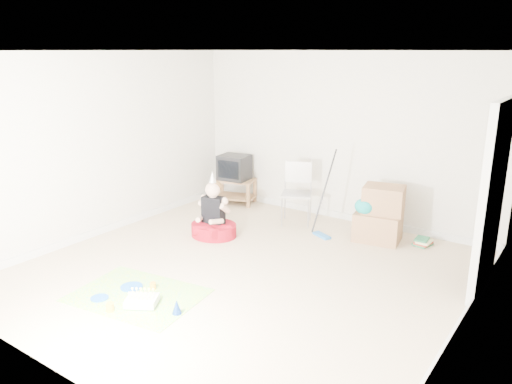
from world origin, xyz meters
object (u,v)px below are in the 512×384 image
Objects in this scene: folding_chair at (297,194)px; birthday_cake at (142,302)px; cardboard_boxes at (379,215)px; tv_stand at (235,189)px; seated_woman at (214,222)px; crt_tv at (234,167)px.

birthday_cake is at bearing -90.10° from folding_chair.
folding_chair is at bearing -177.51° from cardboard_boxes.
tv_stand is 1.49m from folding_chair.
seated_woman is (0.74, -1.46, -0.05)m from tv_stand.
birthday_cake is (0.69, -2.02, -0.17)m from seated_woman.
crt_tv is 1.22× the size of birthday_cake.
cardboard_boxes is 2.36m from seated_woman.
tv_stand is at bearing 168.03° from folding_chair.
birthday_cake is at bearing -112.25° from cardboard_boxes.
crt_tv is 1.69m from seated_woman.
seated_woman reaches higher than cardboard_boxes.
birthday_cake is (1.43, -3.48, -0.21)m from tv_stand.
folding_chair is at bearing 58.86° from seated_woman.
crt_tv is at bearing 174.86° from cardboard_boxes.
seated_woman reaches higher than crt_tv.
crt_tv is 2.78m from cardboard_boxes.
seated_woman is (-0.70, -1.16, -0.26)m from folding_chair.
tv_stand is 0.39m from crt_tv.
crt_tv is 0.51× the size of seated_woman.
birthday_cake is at bearing -67.61° from tv_stand.
tv_stand is at bearing 116.86° from seated_woman.
seated_woman is (-2.01, -1.21, -0.17)m from cardboard_boxes.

